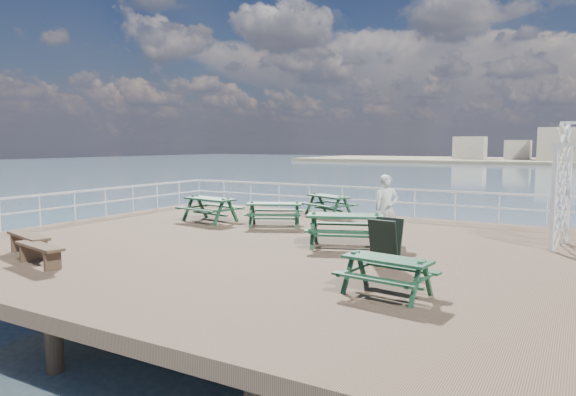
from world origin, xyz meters
The scene contains 11 objects.
ground centered at (0.00, 0.00, -0.15)m, with size 18.00×14.00×0.30m, color brown.
railing centered at (-0.07, 2.57, 0.87)m, with size 17.77×13.76×1.10m.
picnic_table_a centered at (-2.06, 2.60, 0.57)m, with size 2.28×2.11×0.89m.
picnic_table_b centered at (-1.57, 5.80, 0.56)m, with size 2.26×2.08×0.88m.
picnic_table_c centered at (1.38, 0.60, 0.63)m, with size 2.46×2.23×0.98m.
picnic_table_d centered at (-4.62, 2.37, 0.61)m, with size 2.20×1.89×0.95m.
picnic_table_e centered at (3.85, -3.13, 0.50)m, with size 1.74×1.47×0.78m.
flat_bench_near centered at (-3.71, -4.91, 0.36)m, with size 1.74×0.72×0.49m.
flat_bench_far centered at (-5.00, -4.33, 0.39)m, with size 1.85×0.87×0.52m.
sandwich_board centered at (3.08, -1.03, 0.53)m, with size 0.72×0.57×1.10m.
person centered at (2.10, 1.86, 0.94)m, with size 0.69×0.45×1.89m, color silver.
Camera 1 is at (6.85, -12.00, 2.75)m, focal length 32.00 mm.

